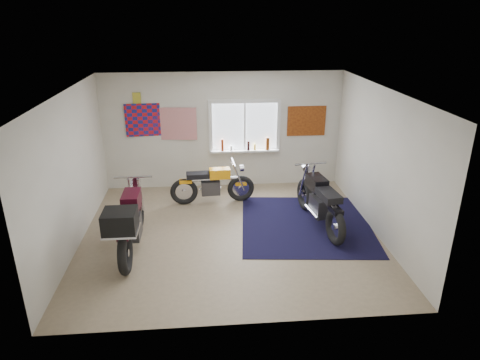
{
  "coord_description": "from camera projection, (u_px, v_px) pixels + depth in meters",
  "views": [
    {
      "loc": [
        -0.43,
        -7.13,
        3.93
      ],
      "look_at": [
        0.21,
        0.4,
        0.94
      ],
      "focal_mm": 32.0,
      "sensor_mm": 36.0,
      "label": 1
    }
  ],
  "objects": [
    {
      "name": "black_chrome_bike",
      "position": [
        320.0,
        202.0,
        8.27
      ],
      "size": [
        0.66,
        2.17,
        1.12
      ],
      "rotation": [
        0.0,
        0.0,
        1.72
      ],
      "color": "black",
      "rests_on": "navy_rug"
    },
    {
      "name": "maroon_tourer",
      "position": [
        129.0,
        222.0,
        7.24
      ],
      "size": [
        0.69,
        2.27,
        1.16
      ],
      "rotation": [
        0.0,
        0.0,
        1.57
      ],
      "color": "black",
      "rests_on": "ground"
    },
    {
      "name": "navy_rug",
      "position": [
        306.0,
        224.0,
        8.46
      ],
      "size": [
        2.74,
        2.83,
        0.01
      ],
      "primitive_type": "cube",
      "rotation": [
        0.0,
        0.0,
        -0.1
      ],
      "color": "black",
      "rests_on": "ground"
    },
    {
      "name": "yellow_triumph",
      "position": [
        212.0,
        185.0,
        9.3
      ],
      "size": [
        1.85,
        0.55,
        0.93
      ],
      "rotation": [
        0.0,
        0.0,
        0.07
      ],
      "color": "black",
      "rests_on": "ground"
    },
    {
      "name": "ground",
      "position": [
        231.0,
        234.0,
        8.08
      ],
      "size": [
        5.5,
        5.5,
        0.0
      ],
      "primitive_type": "plane",
      "color": "#9E896B",
      "rests_on": "ground"
    },
    {
      "name": "window_assembly",
      "position": [
        245.0,
        130.0,
        9.91
      ],
      "size": [
        1.66,
        0.17,
        1.26
      ],
      "color": "white",
      "rests_on": "room_shell"
    },
    {
      "name": "oil_bottles",
      "position": [
        250.0,
        145.0,
        9.98
      ],
      "size": [
        1.14,
        0.09,
        0.3
      ],
      "color": "maroon",
      "rests_on": "window_assembly"
    },
    {
      "name": "triumph_poster",
      "position": [
        306.0,
        121.0,
        9.97
      ],
      "size": [
        0.9,
        0.03,
        0.7
      ],
      "primitive_type": "cube",
      "color": "#A54C14",
      "rests_on": "room_shell"
    },
    {
      "name": "flag_display",
      "position": [
        137.0,
        98.0,
        9.44
      ],
      "size": [
        1.6,
        0.1,
        1.17
      ],
      "color": "red",
      "rests_on": "room_shell"
    },
    {
      "name": "room_shell",
      "position": [
        230.0,
        152.0,
        7.48
      ],
      "size": [
        5.5,
        5.5,
        5.5
      ],
      "color": "white",
      "rests_on": "ground"
    }
  ]
}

